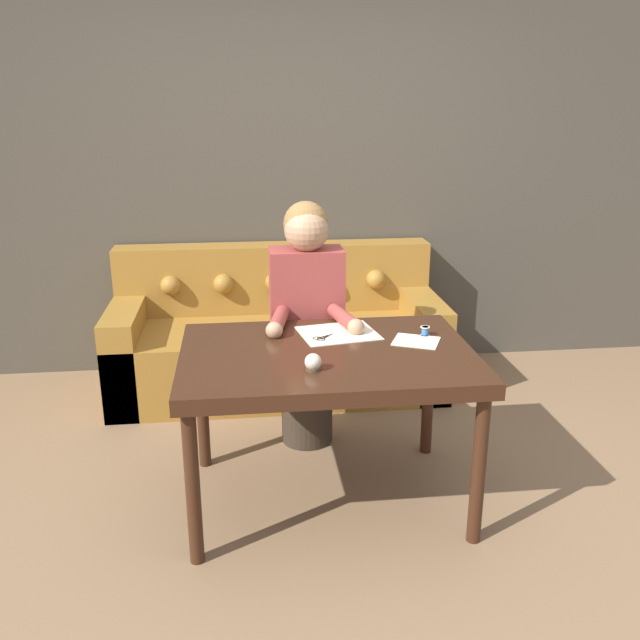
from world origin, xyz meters
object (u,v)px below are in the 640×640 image
(scissors, at_px, (325,337))
(thread_spool, at_px, (425,331))
(couch, at_px, (277,340))
(pin_cushion, at_px, (313,363))
(person, at_px, (307,323))
(dining_table, at_px, (327,367))

(scissors, xyz_separation_m, thread_spool, (0.47, -0.03, 0.02))
(couch, relative_size, pin_cushion, 29.14)
(person, relative_size, pin_cushion, 18.55)
(dining_table, xyz_separation_m, couch, (-0.15, 1.39, -0.36))
(dining_table, distance_m, pin_cushion, 0.26)
(dining_table, xyz_separation_m, scissors, (0.01, 0.17, 0.08))
(dining_table, relative_size, person, 0.98)
(couch, height_order, scissors, couch)
(dining_table, distance_m, couch, 1.44)
(person, relative_size, thread_spool, 29.47)
(couch, distance_m, thread_spool, 1.47)
(dining_table, height_order, pin_cushion, pin_cushion)
(scissors, distance_m, thread_spool, 0.47)
(dining_table, distance_m, scissors, 0.19)
(couch, distance_m, scissors, 1.30)
(scissors, bearing_deg, couch, 97.52)
(scissors, distance_m, pin_cushion, 0.40)
(pin_cushion, bearing_deg, couch, 92.26)
(dining_table, bearing_deg, pin_cushion, -111.89)
(couch, relative_size, thread_spool, 46.31)
(couch, distance_m, person, 0.89)
(scissors, relative_size, thread_spool, 3.90)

